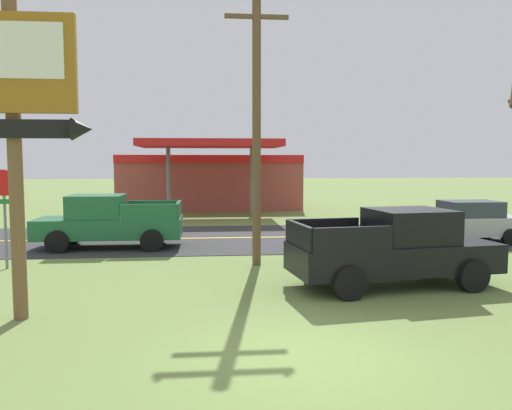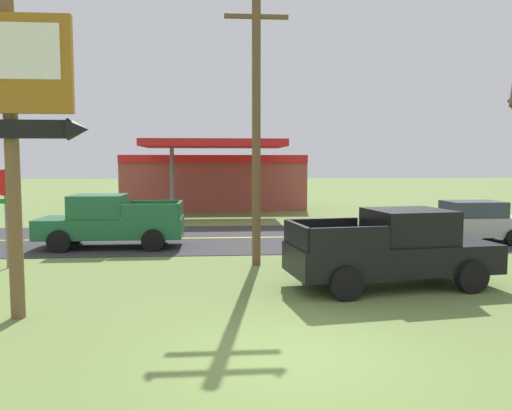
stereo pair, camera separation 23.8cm
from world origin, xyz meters
name	(u,v)px [view 2 (the right image)]	position (x,y,z in m)	size (l,w,h in m)	color
ground_plane	(295,355)	(0.00, 0.00, 0.00)	(180.00, 180.00, 0.00)	olive
road_asphalt	(247,238)	(0.00, 13.00, 0.01)	(140.00, 8.00, 0.02)	#333335
road_centre_line	(247,237)	(0.00, 13.00, 0.02)	(126.00, 0.20, 0.01)	gold
motel_sign	(11,104)	(-5.22, 2.34, 4.28)	(2.81, 0.54, 6.28)	brown
stop_sign	(5,200)	(-7.46, 7.54, 2.03)	(0.80, 0.08, 2.95)	slate
utility_pole	(256,110)	(-0.04, 7.44, 4.70)	(2.11, 0.26, 8.74)	brown
gas_station	(214,180)	(-1.35, 27.26, 1.94)	(12.00, 11.50, 4.40)	#A84C42
pickup_black_parked_on_lawn	(394,249)	(3.22, 4.41, 0.96)	(5.42, 2.78, 1.96)	black
pickup_green_on_road	(110,222)	(-5.16, 11.00, 0.96)	(5.20, 2.24, 1.96)	#1E6038
car_silver_mid_lane	(470,222)	(8.59, 11.00, 0.83)	(4.20, 2.00, 1.64)	#A8AAAF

